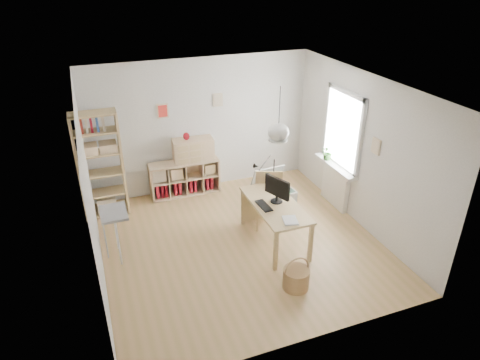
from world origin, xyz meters
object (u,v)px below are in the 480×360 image
object	(u,v)px
desk	(275,209)
tall_bookshelf	(99,161)
drawer_chest	(193,150)
chair	(269,196)
cube_shelf	(183,180)
storage_chest	(276,194)
monitor	(277,189)

from	to	relation	value
desk	tall_bookshelf	distance (m)	3.27
drawer_chest	chair	bearing A→B (deg)	-56.41
cube_shelf	drawer_chest	size ratio (longest dim) A/B	1.76
tall_bookshelf	storage_chest	bearing A→B (deg)	-14.48
desk	tall_bookshelf	size ratio (longest dim) A/B	0.75
chair	monitor	size ratio (longest dim) A/B	2.05
tall_bookshelf	cube_shelf	bearing A→B (deg)	10.19
monitor	chair	bearing A→B (deg)	56.68
chair	drawer_chest	distance (m)	1.91
cube_shelf	desk	bearing A→B (deg)	-65.39
tall_bookshelf	storage_chest	xyz separation A→B (m)	(3.14, -0.81, -0.86)
storage_chest	drawer_chest	size ratio (longest dim) A/B	0.99
cube_shelf	storage_chest	xyz separation A→B (m)	(1.58, -1.09, -0.07)
storage_chest	desk	bearing A→B (deg)	-120.21
desk	drawer_chest	xyz separation A→B (m)	(-0.79, 2.19, 0.29)
desk	chair	size ratio (longest dim) A/B	1.53
cube_shelf	storage_chest	distance (m)	1.92
monitor	drawer_chest	size ratio (longest dim) A/B	0.60
desk	monitor	bearing A→B (deg)	48.87
monitor	drawer_chest	distance (m)	2.30
storage_chest	monitor	distance (m)	1.42
monitor	desk	bearing A→B (deg)	-154.09
desk	storage_chest	size ratio (longest dim) A/B	1.91
cube_shelf	tall_bookshelf	distance (m)	1.77
chair	tall_bookshelf	bearing A→B (deg)	174.92
desk	storage_chest	distance (m)	1.34
tall_bookshelf	chair	bearing A→B (deg)	-26.93
storage_chest	monitor	bearing A→B (deg)	-119.31
storage_chest	drawer_chest	world-z (taller)	drawer_chest
tall_bookshelf	drawer_chest	distance (m)	1.81
drawer_chest	monitor	bearing A→B (deg)	-64.82
drawer_chest	cube_shelf	bearing A→B (deg)	173.48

